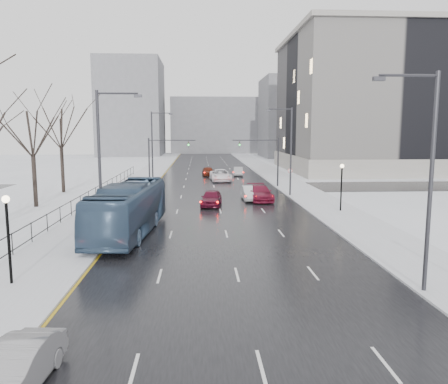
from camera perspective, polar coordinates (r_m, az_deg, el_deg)
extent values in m
cube|color=black|center=(69.18, -1.63, 1.88)|extent=(16.00, 150.00, 0.04)
cube|color=black|center=(57.27, -1.29, 0.59)|extent=(130.00, 10.00, 0.04)
cube|color=silver|center=(69.68, -10.30, 1.85)|extent=(5.00, 150.00, 0.16)
cube|color=silver|center=(70.25, 6.97, 1.97)|extent=(5.00, 150.00, 0.16)
cube|color=white|center=(71.48, -17.88, 1.72)|extent=(14.00, 150.00, 0.12)
cube|color=black|center=(40.76, -18.99, -0.92)|extent=(0.04, 70.00, 0.05)
cube|color=black|center=(40.92, -18.92, -2.31)|extent=(0.04, 70.00, 0.05)
cylinder|color=black|center=(40.85, -18.95, -1.76)|extent=(0.06, 0.06, 1.30)
cylinder|color=#2D2D33|center=(21.53, 25.39, 0.71)|extent=(0.20, 0.20, 10.00)
cylinder|color=#2D2D33|center=(20.93, 22.98, 13.85)|extent=(2.60, 0.12, 0.12)
cube|color=#2D2D33|center=(20.38, 19.58, 13.77)|extent=(0.50, 0.25, 0.18)
cylinder|color=#2D2D33|center=(49.88, 8.74, 5.14)|extent=(0.20, 0.20, 10.00)
cylinder|color=#2D2D33|center=(49.63, 7.36, 10.69)|extent=(2.60, 0.12, 0.12)
cube|color=#2D2D33|center=(49.40, 5.85, 10.55)|extent=(0.50, 0.25, 0.18)
cylinder|color=#2D2D33|center=(29.58, -15.93, 2.97)|extent=(0.20, 0.20, 10.00)
cylinder|color=#2D2D33|center=(29.31, -13.76, 12.41)|extent=(2.60, 0.12, 0.12)
cube|color=#2D2D33|center=(29.09, -11.17, 12.22)|extent=(0.50, 0.25, 0.18)
cylinder|color=#2D2D33|center=(61.14, -9.36, 5.64)|extent=(0.20, 0.20, 10.00)
cylinder|color=#2D2D33|center=(61.02, -8.24, 10.17)|extent=(2.60, 0.12, 0.12)
cube|color=#2D2D33|center=(60.91, -7.00, 10.06)|extent=(0.50, 0.25, 0.18)
cylinder|color=black|center=(23.27, -26.29, -5.96)|extent=(0.14, 0.14, 4.00)
sphere|color=#FFE5B2|center=(22.88, -26.62, -0.85)|extent=(0.36, 0.36, 0.36)
cylinder|color=black|center=(41.18, 15.06, 0.38)|extent=(0.14, 0.14, 4.00)
sphere|color=#FFE5B2|center=(40.96, 15.17, 3.29)|extent=(0.36, 0.36, 0.36)
cylinder|color=#2D2D33|center=(57.83, 7.07, 3.82)|extent=(0.20, 0.20, 6.50)
cylinder|color=#2D2D33|center=(57.23, 4.14, 6.77)|extent=(6.00, 0.12, 0.12)
imported|color=#2D2D33|center=(57.02, 2.03, 6.18)|extent=(0.15, 0.18, 0.90)
sphere|color=#19FF33|center=(56.87, 2.04, 6.18)|extent=(0.16, 0.16, 0.16)
cylinder|color=#2D2D33|center=(57.27, -9.75, 3.72)|extent=(0.20, 0.20, 6.50)
cylinder|color=#2D2D33|center=(56.87, -6.79, 6.73)|extent=(6.00, 0.12, 0.12)
imported|color=#2D2D33|center=(56.80, -4.66, 6.15)|extent=(0.15, 0.18, 0.90)
sphere|color=#19FF33|center=(56.65, -4.66, 6.15)|extent=(0.16, 0.16, 0.16)
cylinder|color=#2D2D33|center=(54.24, 8.61, 1.56)|extent=(0.06, 0.06, 2.50)
cylinder|color=white|center=(54.13, 8.64, 2.77)|extent=(0.60, 0.03, 0.60)
torus|color=#B20C0C|center=(54.13, 8.64, 2.77)|extent=(0.58, 0.06, 0.58)
cube|color=gray|center=(88.90, 21.69, 10.42)|extent=(40.00, 30.00, 24.00)
cube|color=gray|center=(90.38, 22.12, 18.29)|extent=(41.00, 31.00, 0.80)
cube|color=gray|center=(88.98, 21.34, 3.66)|extent=(40.60, 30.60, 3.00)
cube|color=slate|center=(127.36, 10.51, 9.52)|extent=(24.00, 20.00, 22.00)
cube|color=slate|center=(135.41, -11.96, 10.65)|extent=(18.00, 22.00, 28.00)
cube|color=slate|center=(148.87, -0.96, 8.65)|extent=(30.00, 18.00, 18.00)
imported|color=gray|center=(14.70, -25.50, -20.09)|extent=(1.77, 4.22, 1.35)
imported|color=#364D69|center=(32.10, -12.32, -2.15)|extent=(4.21, 13.39, 3.67)
imported|color=#560E24|center=(43.15, -1.67, -0.78)|extent=(2.44, 4.86, 1.59)
imported|color=#BABABE|center=(46.80, 3.44, -0.14)|extent=(1.76, 4.67, 1.52)
imported|color=white|center=(64.35, -0.44, 2.20)|extent=(3.20, 6.34, 1.72)
imported|color=maroon|center=(46.60, 4.71, -0.12)|extent=(2.59, 5.73, 1.63)
imported|color=#5D1D10|center=(71.91, -2.09, 2.73)|extent=(2.10, 4.54, 1.51)
imported|color=#9B9B9F|center=(72.18, 1.88, 2.72)|extent=(1.87, 4.43, 1.42)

